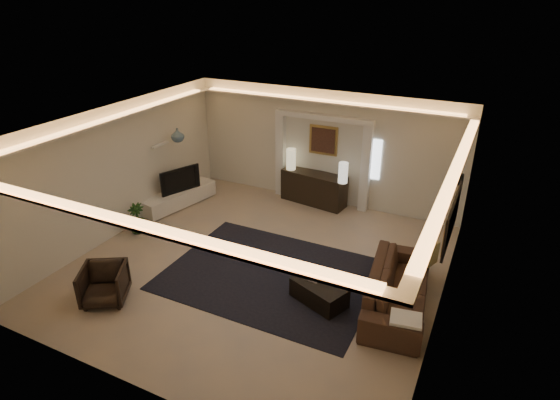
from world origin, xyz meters
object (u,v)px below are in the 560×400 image
at_px(console, 314,188).
at_px(coffee_table, 319,292).
at_px(sofa, 398,288).
at_px(armchair, 104,284).

relative_size(console, coffee_table, 1.72).
relative_size(console, sofa, 0.68).
bearing_deg(coffee_table, armchair, -132.85).
distance_m(console, sofa, 4.42).
height_order(coffee_table, armchair, armchair).
bearing_deg(armchair, sofa, -5.19).
xyz_separation_m(console, sofa, (2.95, -3.29, -0.04)).
distance_m(console, armchair, 5.75).
distance_m(coffee_table, armchair, 3.82).
xyz_separation_m(sofa, armchair, (-4.71, -2.18, -0.02)).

